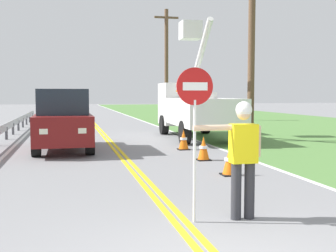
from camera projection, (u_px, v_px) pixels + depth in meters
name	position (u px, v px, depth m)	size (l,w,h in m)	color
grass_verge_right	(287.00, 125.00, 26.50)	(16.00, 110.00, 0.01)	#517F3D
centerline_yellow_left	(97.00, 129.00, 23.85)	(0.11, 110.00, 0.01)	yellow
centerline_yellow_right	(100.00, 129.00, 23.89)	(0.11, 110.00, 0.01)	yellow
edge_line_right	(161.00, 128.00, 24.69)	(0.12, 110.00, 0.01)	silver
edge_line_left	(31.00, 130.00, 23.05)	(0.12, 110.00, 0.01)	silver
flagger_worker	(243.00, 152.00, 6.58)	(1.09, 0.25, 1.83)	#2D2D33
stop_sign_paddle	(195.00, 109.00, 6.36)	(0.56, 0.04, 2.33)	silver
utility_bucket_truck	(194.00, 106.00, 19.04)	(2.86, 6.88, 5.22)	white
oncoming_suv_nearest	(63.00, 119.00, 14.75)	(1.95, 4.62, 2.10)	maroon
utility_pole_near	(252.00, 28.00, 17.46)	(1.80, 0.28, 8.87)	brown
utility_pole_mid	(166.00, 63.00, 31.66)	(1.80, 0.28, 8.15)	brown
traffic_cone_lead	(230.00, 161.00, 10.21)	(0.40, 0.40, 0.70)	orange
traffic_cone_mid	(204.00, 149.00, 12.52)	(0.40, 0.40, 0.70)	orange
traffic_cone_tail	(184.00, 140.00, 14.90)	(0.40, 0.40, 0.70)	orange
guardrail_left_shoulder	(2.00, 130.00, 17.09)	(0.10, 32.00, 0.71)	#9EA0A3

